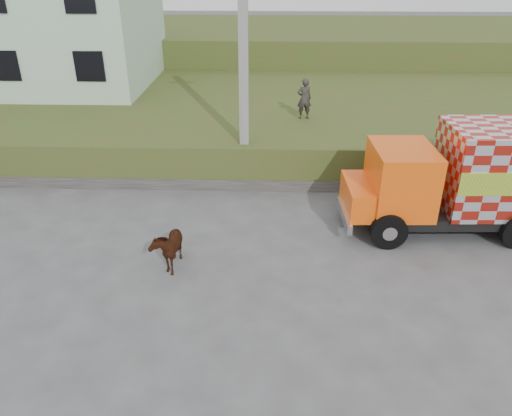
{
  "coord_description": "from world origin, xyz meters",
  "views": [
    {
      "loc": [
        -0.07,
        -11.3,
        7.29
      ],
      "look_at": [
        -0.46,
        0.24,
        1.3
      ],
      "focal_mm": 35.0,
      "sensor_mm": 36.0,
      "label": 1
    }
  ],
  "objects_px": {
    "pedestrian": "(304,99)",
    "cow": "(168,246)",
    "utility_pole": "(244,65)",
    "cargo_truck": "(484,178)"
  },
  "relations": [
    {
      "from": "utility_pole",
      "to": "cow",
      "type": "distance_m",
      "value": 6.45
    },
    {
      "from": "utility_pole",
      "to": "cargo_truck",
      "type": "relative_size",
      "value": 1.14
    },
    {
      "from": "pedestrian",
      "to": "cow",
      "type": "bearing_deg",
      "value": 53.42
    },
    {
      "from": "utility_pole",
      "to": "cargo_truck",
      "type": "distance_m",
      "value": 7.88
    },
    {
      "from": "cargo_truck",
      "to": "cow",
      "type": "xyz_separation_m",
      "value": [
        -8.57,
        -2.25,
        -1.01
      ]
    },
    {
      "from": "cow",
      "to": "pedestrian",
      "type": "xyz_separation_m",
      "value": [
        3.81,
        8.0,
        1.68
      ]
    },
    {
      "from": "utility_pole",
      "to": "cow",
      "type": "bearing_deg",
      "value": -108.09
    },
    {
      "from": "cargo_truck",
      "to": "cow",
      "type": "distance_m",
      "value": 8.92
    },
    {
      "from": "cargo_truck",
      "to": "cow",
      "type": "height_order",
      "value": "cargo_truck"
    },
    {
      "from": "cargo_truck",
      "to": "pedestrian",
      "type": "relative_size",
      "value": 4.58
    }
  ]
}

